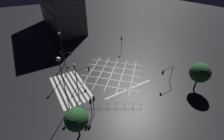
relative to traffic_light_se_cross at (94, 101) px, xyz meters
name	(u,v)px	position (x,y,z in m)	size (l,w,h in m)	color
ground_plane	(112,73)	(-8.67, 8.64, -2.80)	(200.00, 200.00, 0.00)	black
road_markings	(88,82)	(-8.31, 2.29, -2.79)	(16.66, 21.28, 0.01)	silver
traffic_light_se_cross	(94,101)	(0.00, 0.00, 0.00)	(0.36, 0.39, 3.91)	black
traffic_light_sw_cross	(68,55)	(-17.89, 1.41, -0.40)	(0.36, 2.14, 3.29)	black
traffic_light_se_main	(91,104)	(0.02, -0.57, -0.22)	(0.39, 0.36, 3.61)	black
traffic_light_ne_cross	(167,72)	(0.44, 16.01, 0.09)	(0.36, 3.15, 3.88)	black
traffic_light_sw_main	(62,56)	(-17.10, -0.26, 0.21)	(0.39, 0.36, 4.21)	black
traffic_light_nw_cross	(121,41)	(-16.74, 16.65, 0.47)	(0.36, 0.39, 4.60)	black
traffic_light_median_south	(83,73)	(-8.08, 1.56, 0.20)	(0.36, 2.98, 4.04)	black
street_lamp_east	(76,76)	(-4.36, -0.97, 2.50)	(0.47, 0.47, 7.76)	black
street_lamp_west	(62,48)	(-13.80, -0.40, 3.78)	(0.48, 0.48, 9.89)	black
street_lamp_far	(61,72)	(-3.32, -3.26, 4.75)	(0.61, 0.61, 10.10)	black
street_tree_near	(200,73)	(4.81, 19.66, 1.27)	(3.73, 3.73, 5.94)	brown
street_tree_far	(77,119)	(2.47, -3.62, 0.76)	(3.19, 3.19, 5.16)	brown
pedestrian_railing	(112,104)	(0.21, 3.25, -2.12)	(5.39, 8.86, 1.05)	#B7B7BC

